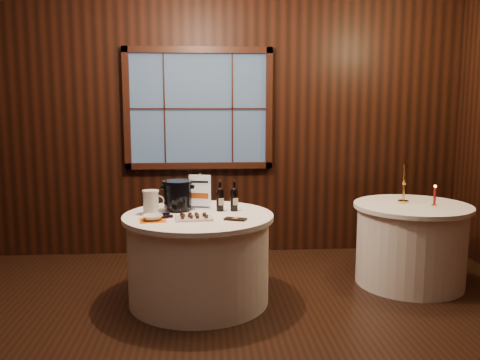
{
  "coord_description": "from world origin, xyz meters",
  "views": [
    {
      "loc": [
        0.05,
        -3.24,
        1.69
      ],
      "look_at": [
        0.35,
        0.9,
        1.08
      ],
      "focal_mm": 38.0,
      "sensor_mm": 36.0,
      "label": 1
    }
  ],
  "objects": [
    {
      "name": "main_table",
      "position": [
        0.0,
        1.0,
        0.39
      ],
      "size": [
        1.28,
        1.28,
        0.77
      ],
      "color": "white",
      "rests_on": "ground"
    },
    {
      "name": "port_bottle_left",
      "position": [
        0.19,
        1.13,
        0.89
      ],
      "size": [
        0.07,
        0.07,
        0.27
      ],
      "rotation": [
        0.0,
        0.0,
        0.31
      ],
      "color": "black",
      "rests_on": "main_table"
    },
    {
      "name": "ground",
      "position": [
        0.0,
        0.0,
        0.0
      ],
      "size": [
        6.0,
        6.0,
        0.0
      ],
      "primitive_type": "plane",
      "color": "black",
      "rests_on": "ground"
    },
    {
      "name": "grape_bunch",
      "position": [
        -0.27,
        0.88,
        0.79
      ],
      "size": [
        0.18,
        0.07,
        0.04
      ],
      "rotation": [
        0.0,
        0.0,
        0.03
      ],
      "color": "black",
      "rests_on": "main_table"
    },
    {
      "name": "sign_stand",
      "position": [
        0.02,
        1.23,
        0.88
      ],
      "size": [
        0.19,
        0.13,
        0.32
      ],
      "rotation": [
        0.0,
        0.0,
        -0.23
      ],
      "color": "silver",
      "rests_on": "main_table"
    },
    {
      "name": "ice_bucket",
      "position": [
        -0.18,
        1.17,
        0.91
      ],
      "size": [
        0.26,
        0.26,
        0.27
      ],
      "color": "black",
      "rests_on": "main_table"
    },
    {
      "name": "glass_pitcher",
      "position": [
        -0.4,
        1.05,
        0.87
      ],
      "size": [
        0.19,
        0.14,
        0.2
      ],
      "rotation": [
        0.0,
        0.0,
        0.34
      ],
      "color": "white",
      "rests_on": "main_table"
    },
    {
      "name": "back_wall",
      "position": [
        0.0,
        2.48,
        1.54
      ],
      "size": [
        6.0,
        0.1,
        3.0
      ],
      "color": "black",
      "rests_on": "ground"
    },
    {
      "name": "orange_napkin",
      "position": [
        -0.36,
        0.8,
        0.77
      ],
      "size": [
        0.24,
        0.24,
        0.0
      ],
      "primitive_type": "cube",
      "rotation": [
        0.0,
        0.0,
        0.14
      ],
      "color": "orange",
      "rests_on": "main_table"
    },
    {
      "name": "chocolate_plate",
      "position": [
        -0.03,
        0.82,
        0.79
      ],
      "size": [
        0.32,
        0.23,
        0.04
      ],
      "rotation": [
        0.0,
        0.0,
        0.09
      ],
      "color": "silver",
      "rests_on": "main_table"
    },
    {
      "name": "cracker_bowl",
      "position": [
        -0.36,
        0.8,
        0.79
      ],
      "size": [
        0.18,
        0.18,
        0.04
      ],
      "primitive_type": "imported",
      "rotation": [
        0.0,
        0.0,
        0.11
      ],
      "color": "silver",
      "rests_on": "orange_napkin"
    },
    {
      "name": "red_candle",
      "position": [
        2.16,
        1.21,
        0.85
      ],
      "size": [
        0.05,
        0.05,
        0.2
      ],
      "color": "gold",
      "rests_on": "side_table"
    },
    {
      "name": "brass_candlestick",
      "position": [
        1.95,
        1.4,
        0.9
      ],
      "size": [
        0.1,
        0.1,
        0.37
      ],
      "color": "gold",
      "rests_on": "side_table"
    },
    {
      "name": "side_table",
      "position": [
        2.0,
        1.3,
        0.39
      ],
      "size": [
        1.08,
        1.08,
        0.77
      ],
      "color": "white",
      "rests_on": "ground"
    },
    {
      "name": "port_bottle_right",
      "position": [
        0.31,
        1.12,
        0.89
      ],
      "size": [
        0.07,
        0.08,
        0.27
      ],
      "rotation": [
        0.0,
        0.0,
        0.36
      ],
      "color": "black",
      "rests_on": "main_table"
    },
    {
      "name": "chocolate_box",
      "position": [
        0.3,
        0.77,
        0.78
      ],
      "size": [
        0.19,
        0.15,
        0.01
      ],
      "primitive_type": "cube",
      "rotation": [
        0.0,
        0.0,
        -0.38
      ],
      "color": "black",
      "rests_on": "main_table"
    }
  ]
}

